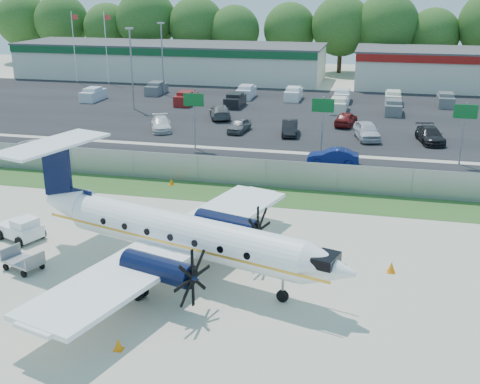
% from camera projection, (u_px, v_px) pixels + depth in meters
% --- Properties ---
extents(ground, '(170.00, 170.00, 0.00)m').
position_uv_depth(ground, '(213.00, 274.00, 29.83)').
color(ground, beige).
rests_on(ground, ground).
extents(grass_verge, '(170.00, 4.00, 0.02)m').
position_uv_depth(grass_verge, '(260.00, 196.00, 40.86)').
color(grass_verge, '#2D561E').
rests_on(grass_verge, ground).
extents(access_road, '(170.00, 8.00, 0.02)m').
position_uv_depth(access_road, '(277.00, 167.00, 47.30)').
color(access_road, black).
rests_on(access_road, ground).
extents(parking_lot, '(170.00, 32.00, 0.02)m').
position_uv_depth(parking_lot, '(310.00, 114.00, 66.63)').
color(parking_lot, black).
rests_on(parking_lot, ground).
extents(perimeter_fence, '(120.00, 0.06, 1.99)m').
position_uv_depth(perimeter_fence, '(266.00, 173.00, 42.38)').
color(perimeter_fence, gray).
rests_on(perimeter_fence, ground).
extents(building_west, '(46.40, 12.40, 5.24)m').
position_uv_depth(building_west, '(170.00, 61.00, 91.14)').
color(building_west, silver).
rests_on(building_west, ground).
extents(sign_left, '(1.80, 0.26, 5.00)m').
position_uv_depth(sign_left, '(194.00, 108.00, 51.44)').
color(sign_left, gray).
rests_on(sign_left, ground).
extents(sign_mid, '(1.80, 0.26, 5.00)m').
position_uv_depth(sign_mid, '(323.00, 114.00, 49.07)').
color(sign_mid, gray).
rests_on(sign_mid, ground).
extents(sign_right, '(1.80, 0.26, 5.00)m').
position_uv_depth(sign_right, '(464.00, 120.00, 46.71)').
color(sign_right, gray).
rests_on(sign_right, ground).
extents(flagpole_west, '(1.06, 0.12, 10.00)m').
position_uv_depth(flagpole_west, '(74.00, 43.00, 86.29)').
color(flagpole_west, white).
rests_on(flagpole_west, ground).
extents(flagpole_east, '(1.06, 0.12, 10.00)m').
position_uv_depth(flagpole_east, '(106.00, 43.00, 85.22)').
color(flagpole_east, white).
rests_on(flagpole_east, ground).
extents(light_pole_nw, '(0.90, 0.35, 9.09)m').
position_uv_depth(light_pole_nw, '(131.00, 63.00, 67.37)').
color(light_pole_nw, gray).
rests_on(light_pole_nw, ground).
extents(light_pole_sw, '(0.90, 0.35, 9.09)m').
position_uv_depth(light_pole_sw, '(162.00, 54.00, 76.57)').
color(light_pole_sw, gray).
rests_on(light_pole_sw, ground).
extents(tree_line, '(112.00, 6.00, 14.00)m').
position_uv_depth(tree_line, '(335.00, 72.00, 97.91)').
color(tree_line, '#275118').
rests_on(tree_line, ground).
extents(aircraft, '(18.59, 18.15, 5.68)m').
position_uv_depth(aircraft, '(178.00, 233.00, 29.22)').
color(aircraft, white).
rests_on(aircraft, ground).
extents(pushback_tug, '(2.79, 2.45, 1.30)m').
position_uv_depth(pushback_tug, '(22.00, 229.00, 33.73)').
color(pushback_tug, white).
rests_on(pushback_tug, ground).
extents(baggage_cart_near, '(2.28, 1.81, 1.05)m').
position_uv_depth(baggage_cart_near, '(23.00, 261.00, 30.15)').
color(baggage_cart_near, gray).
rests_on(baggage_cart_near, ground).
extents(baggage_cart_far, '(1.92, 1.44, 0.90)m').
position_uv_depth(baggage_cart_far, '(92.00, 288.00, 27.64)').
color(baggage_cart_far, gray).
rests_on(baggage_cart_far, ground).
extents(cone_nose, '(0.40, 0.40, 0.58)m').
position_uv_depth(cone_nose, '(391.00, 267.00, 29.95)').
color(cone_nose, orange).
rests_on(cone_nose, ground).
extents(cone_port_wing, '(0.36, 0.36, 0.51)m').
position_uv_depth(cone_port_wing, '(118.00, 344.00, 23.60)').
color(cone_port_wing, orange).
rests_on(cone_port_wing, ground).
extents(cone_starboard_wing, '(0.38, 0.38, 0.53)m').
position_uv_depth(cone_starboard_wing, '(171.00, 181.00, 43.01)').
color(cone_starboard_wing, orange).
rests_on(cone_starboard_wing, ground).
extents(road_car_west, '(4.28, 2.60, 1.36)m').
position_uv_depth(road_car_west, '(41.00, 155.00, 50.54)').
color(road_car_west, silver).
rests_on(road_car_west, ground).
extents(road_car_mid, '(4.14, 1.65, 1.34)m').
position_uv_depth(road_car_mid, '(333.00, 165.00, 47.85)').
color(road_car_mid, navy).
rests_on(road_car_mid, ground).
extents(parked_car_a, '(3.43, 4.89, 1.32)m').
position_uv_depth(parked_car_a, '(161.00, 130.00, 59.10)').
color(parked_car_a, silver).
rests_on(parked_car_a, ground).
extents(parked_car_b, '(1.93, 3.97, 1.30)m').
position_uv_depth(parked_car_b, '(239.00, 132.00, 58.50)').
color(parked_car_b, '#595B5E').
rests_on(parked_car_b, ground).
extents(parked_car_c, '(2.01, 4.37, 1.39)m').
position_uv_depth(parked_car_c, '(290.00, 135.00, 57.39)').
color(parked_car_c, black).
rests_on(parked_car_c, ground).
extents(parked_car_d, '(3.00, 5.09, 1.62)m').
position_uv_depth(parked_car_d, '(366.00, 139.00, 55.78)').
color(parked_car_d, silver).
rests_on(parked_car_d, ground).
extents(parked_car_e, '(2.80, 5.07, 1.39)m').
position_uv_depth(parked_car_e, '(429.00, 142.00, 54.61)').
color(parked_car_e, black).
rests_on(parked_car_e, ground).
extents(parked_car_f, '(3.58, 5.43, 1.46)m').
position_uv_depth(parked_car_f, '(220.00, 118.00, 64.50)').
color(parked_car_f, '#595B5E').
rests_on(parked_car_f, ground).
extents(parked_car_g, '(2.42, 4.43, 1.43)m').
position_uv_depth(parked_car_g, '(346.00, 126.00, 61.08)').
color(parked_car_g, maroon).
rests_on(parked_car_g, ground).
extents(far_parking_rows, '(56.00, 10.00, 1.60)m').
position_uv_depth(far_parking_rows, '(315.00, 105.00, 71.23)').
color(far_parking_rows, gray).
rests_on(far_parking_rows, ground).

